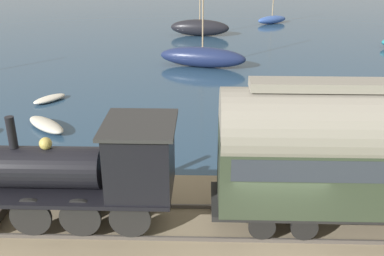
% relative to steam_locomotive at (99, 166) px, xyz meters
% --- Properties ---
extents(ground_plane, '(200.00, 200.00, 0.00)m').
position_rel_steam_locomotive_xyz_m(ground_plane, '(-0.50, -5.00, -2.34)').
color(ground_plane, '#476033').
extents(harbor_water, '(80.00, 80.00, 0.01)m').
position_rel_steam_locomotive_xyz_m(harbor_water, '(43.26, -5.00, -2.34)').
color(harbor_water, navy).
rests_on(harbor_water, ground).
extents(rail_embankment, '(5.92, 56.00, 0.57)m').
position_rel_steam_locomotive_xyz_m(rail_embankment, '(-0.00, -5.00, -2.12)').
color(rail_embankment, '#84755B').
rests_on(rail_embankment, ground).
extents(steam_locomotive, '(2.28, 5.66, 3.26)m').
position_rel_steam_locomotive_xyz_m(steam_locomotive, '(0.00, 0.00, 0.00)').
color(steam_locomotive, black).
rests_on(steam_locomotive, rail_embankment).
extents(passenger_coach, '(2.26, 9.36, 4.37)m').
position_rel_steam_locomotive_xyz_m(passenger_coach, '(0.00, -7.89, 0.63)').
color(passenger_coach, black).
rests_on(passenger_coach, rail_embankment).
extents(sailboat_black, '(2.09, 5.53, 6.21)m').
position_rel_steam_locomotive_xyz_m(sailboat_black, '(30.27, -2.48, -1.58)').
color(sailboat_black, black).
rests_on(sailboat_black, harbor_water).
extents(sailboat_navy, '(2.87, 6.28, 6.57)m').
position_rel_steam_locomotive_xyz_m(sailboat_navy, '(19.38, -2.81, -1.62)').
color(sailboat_navy, '#192347').
rests_on(sailboat_navy, harbor_water).
extents(sailboat_blue, '(2.66, 3.56, 4.88)m').
position_rel_steam_locomotive_xyz_m(sailboat_blue, '(36.86, -10.00, -1.89)').
color(sailboat_blue, '#335199').
rests_on(sailboat_blue, harbor_water).
extents(rowboat_off_pier, '(2.46, 2.58, 0.47)m').
position_rel_steam_locomotive_xyz_m(rowboat_off_pier, '(8.01, 4.47, -2.10)').
color(rowboat_off_pier, '#B7B2A3').
rests_on(rowboat_off_pier, harbor_water).
extents(rowboat_far_out, '(2.02, 1.79, 0.30)m').
position_rel_steam_locomotive_xyz_m(rowboat_far_out, '(11.93, 5.59, -2.18)').
color(rowboat_far_out, beige).
rests_on(rowboat_far_out, harbor_water).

